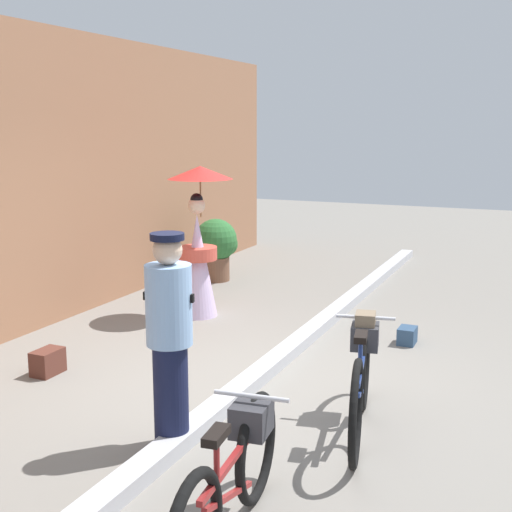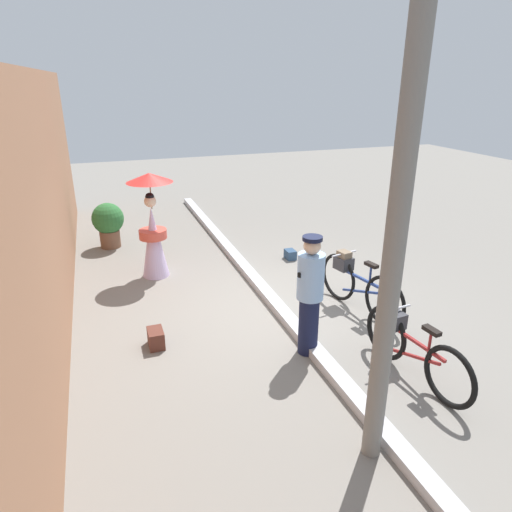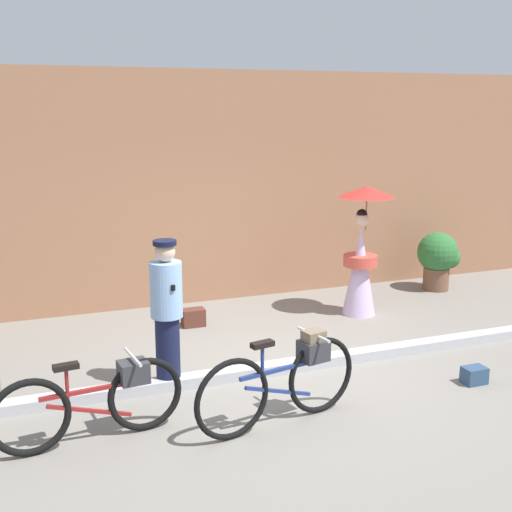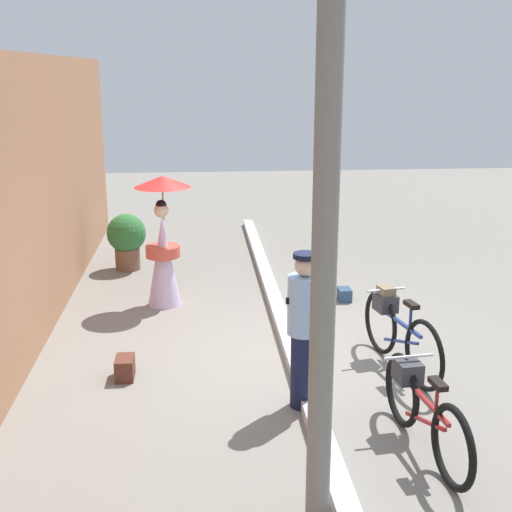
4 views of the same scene
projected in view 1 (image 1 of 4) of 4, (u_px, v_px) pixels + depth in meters
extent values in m
plane|color=gray|center=(249.00, 389.00, 6.22)|extent=(30.00, 30.00, 0.00)
cube|color=#B2B2B7|center=(249.00, 382.00, 6.21)|extent=(14.00, 0.20, 0.12)
torus|color=black|center=(256.00, 448.00, 4.32)|extent=(0.71, 0.14, 0.71)
cube|color=maroon|center=(229.00, 464.00, 3.81)|extent=(0.86, 0.13, 0.04)
cube|color=maroon|center=(229.00, 496.00, 3.85)|extent=(0.75, 0.11, 0.27)
cylinder|color=maroon|center=(217.00, 461.00, 3.61)|extent=(0.03, 0.03, 0.29)
cube|color=black|center=(216.00, 435.00, 3.59)|extent=(0.23, 0.11, 0.05)
cylinder|color=silver|center=(251.00, 396.00, 4.15)|extent=(0.08, 0.48, 0.03)
cube|color=#333338|center=(251.00, 418.00, 4.18)|extent=(0.28, 0.25, 0.20)
torus|color=black|center=(365.00, 364.00, 5.73)|extent=(0.77, 0.21, 0.77)
torus|color=black|center=(356.00, 413.00, 4.76)|extent=(0.77, 0.21, 0.77)
cube|color=navy|center=(361.00, 366.00, 5.21)|extent=(0.84, 0.21, 0.04)
cube|color=navy|center=(361.00, 392.00, 5.25)|extent=(0.73, 0.18, 0.27)
cylinder|color=navy|center=(360.00, 358.00, 5.01)|extent=(0.03, 0.03, 0.32)
cube|color=black|center=(361.00, 337.00, 4.98)|extent=(0.23, 0.13, 0.05)
cylinder|color=silver|center=(366.00, 317.00, 5.55)|extent=(0.13, 0.48, 0.03)
cube|color=#333338|center=(365.00, 336.00, 5.58)|extent=(0.30, 0.27, 0.20)
cube|color=#72604C|center=(365.00, 321.00, 5.56)|extent=(0.23, 0.20, 0.14)
cylinder|color=#141938|center=(171.00, 395.00, 5.05)|extent=(0.26, 0.26, 0.79)
cylinder|color=#8CB2E0|center=(169.00, 305.00, 4.92)|extent=(0.34, 0.34, 0.59)
sphere|color=#D8B293|center=(167.00, 250.00, 4.84)|extent=(0.21, 0.21, 0.21)
cylinder|color=black|center=(167.00, 237.00, 4.83)|extent=(0.25, 0.25, 0.05)
cube|color=black|center=(169.00, 297.00, 4.91)|extent=(0.11, 0.38, 0.06)
cone|color=silver|center=(198.00, 265.00, 8.50)|extent=(0.48, 0.48, 1.29)
cylinder|color=#D14C3D|center=(197.00, 253.00, 8.47)|extent=(0.49, 0.49, 0.16)
sphere|color=beige|center=(197.00, 205.00, 8.36)|extent=(0.21, 0.21, 0.21)
sphere|color=black|center=(197.00, 200.00, 8.34)|extent=(0.16, 0.16, 0.16)
cylinder|color=olive|center=(201.00, 195.00, 8.37)|extent=(0.02, 0.02, 0.55)
cone|color=red|center=(200.00, 173.00, 8.32)|extent=(0.80, 0.80, 0.16)
cylinder|color=brown|center=(216.00, 269.00, 10.53)|extent=(0.42, 0.42, 0.37)
sphere|color=#2D6B33|center=(216.00, 240.00, 10.45)|extent=(0.66, 0.66, 0.66)
sphere|color=#2D6B33|center=(226.00, 244.00, 10.57)|extent=(0.36, 0.36, 0.36)
cube|color=navy|center=(407.00, 336.00, 7.48)|extent=(0.25, 0.18, 0.19)
cube|color=#243951|center=(412.00, 332.00, 7.45)|extent=(0.22, 0.06, 0.07)
cube|color=#592D23|center=(48.00, 362.00, 6.57)|extent=(0.31, 0.20, 0.24)
cube|color=#47241C|center=(52.00, 357.00, 6.53)|extent=(0.26, 0.07, 0.09)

